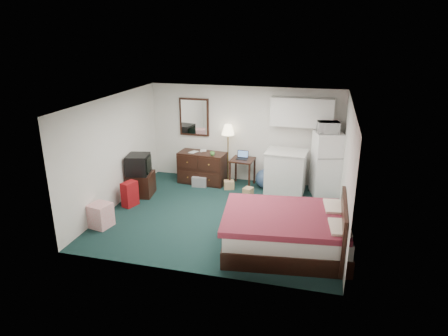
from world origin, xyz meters
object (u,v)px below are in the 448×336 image
(dresser, at_px, (202,168))
(bed, at_px, (286,232))
(fridge, at_px, (327,164))
(tv_stand, at_px, (141,184))
(kitchen_counter, at_px, (286,172))
(floor_lamp, at_px, (228,153))
(desk, at_px, (242,172))
(suitcase, at_px, (130,194))

(dresser, height_order, bed, dresser)
(fridge, height_order, tv_stand, fridge)
(kitchen_counter, height_order, fridge, fridge)
(tv_stand, bearing_deg, dresser, 36.42)
(floor_lamp, height_order, fridge, fridge)
(dresser, xyz_separation_m, bed, (2.49, -2.87, -0.06))
(floor_lamp, xyz_separation_m, kitchen_counter, (1.56, -0.38, -0.26))
(fridge, bearing_deg, dresser, 164.41)
(desk, relative_size, tv_stand, 1.19)
(dresser, bearing_deg, fridge, 4.85)
(bed, bearing_deg, kitchen_counter, 89.46)
(desk, relative_size, bed, 0.33)
(dresser, relative_size, fridge, 0.78)
(fridge, bearing_deg, suitcase, -172.75)
(kitchen_counter, bearing_deg, tv_stand, -158.86)
(bed, bearing_deg, suitcase, 157.20)
(kitchen_counter, distance_m, tv_stand, 3.55)
(bed, xyz_separation_m, tv_stand, (-3.69, 1.70, -0.07))
(fridge, xyz_separation_m, tv_stand, (-4.33, -1.18, -0.50))
(dresser, bearing_deg, desk, 6.64)
(fridge, xyz_separation_m, suitcase, (-4.30, -1.85, -0.49))
(desk, height_order, kitchen_counter, kitchen_counter)
(floor_lamp, bearing_deg, desk, -28.48)
(dresser, relative_size, kitchen_counter, 1.18)
(bed, xyz_separation_m, suitcase, (-3.65, 1.04, -0.06))
(desk, distance_m, fridge, 2.11)
(kitchen_counter, bearing_deg, dresser, -178.96)
(dresser, relative_size, desk, 1.67)
(dresser, distance_m, tv_stand, 1.67)
(floor_lamp, xyz_separation_m, fridge, (2.52, -0.26, 0.01))
(desk, xyz_separation_m, bed, (1.42, -2.91, -0.01))
(kitchen_counter, xyz_separation_m, tv_stand, (-3.38, -1.06, -0.23))
(bed, height_order, tv_stand, bed)
(floor_lamp, bearing_deg, tv_stand, -141.60)
(desk, bearing_deg, floor_lamp, 155.98)
(tv_stand, bearing_deg, suitcase, -95.00)
(dresser, distance_m, kitchen_counter, 2.19)
(dresser, distance_m, suitcase, 2.17)
(kitchen_counter, height_order, suitcase, kitchen_counter)
(dresser, bearing_deg, suitcase, -118.01)
(fridge, height_order, suitcase, fridge)
(floor_lamp, height_order, bed, floor_lamp)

